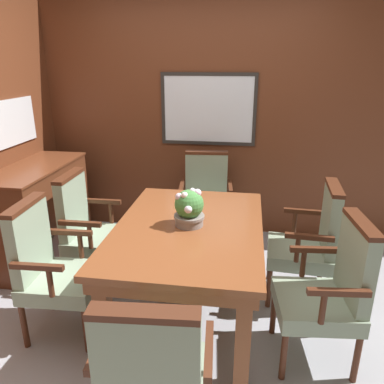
# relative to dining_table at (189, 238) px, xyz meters

# --- Properties ---
(ground_plane) EXTENTS (14.00, 14.00, 0.00)m
(ground_plane) POSITION_rel_dining_table_xyz_m (-0.08, -0.08, -0.63)
(ground_plane) COLOR #93969E
(wall_back) EXTENTS (7.20, 0.08, 2.45)m
(wall_back) POSITION_rel_dining_table_xyz_m (-0.08, 1.55, 0.59)
(wall_back) COLOR #5B2D19
(wall_back) RESTS_ON ground_plane
(dining_table) EXTENTS (1.04, 1.50, 0.73)m
(dining_table) POSITION_rel_dining_table_xyz_m (0.00, 0.00, 0.00)
(dining_table) COLOR brown
(dining_table) RESTS_ON ground_plane
(chair_right_far) EXTENTS (0.52, 0.54, 0.97)m
(chair_right_far) POSITION_rel_dining_table_xyz_m (0.91, 0.34, -0.12)
(chair_right_far) COLOR #472314
(chair_right_far) RESTS_ON ground_plane
(chair_head_far) EXTENTS (0.55, 0.53, 0.97)m
(chair_head_far) POSITION_rel_dining_table_xyz_m (-0.01, 1.15, -0.12)
(chair_head_far) COLOR #472314
(chair_head_far) RESTS_ON ground_plane
(chair_right_near) EXTENTS (0.53, 0.55, 0.97)m
(chair_right_near) POSITION_rel_dining_table_xyz_m (0.94, -0.32, -0.12)
(chair_right_near) COLOR #472314
(chair_right_near) RESTS_ON ground_plane
(chair_left_near) EXTENTS (0.51, 0.54, 0.97)m
(chair_left_near) POSITION_rel_dining_table_xyz_m (-0.91, -0.33, -0.12)
(chair_left_near) COLOR #472314
(chair_left_near) RESTS_ON ground_plane
(chair_head_near) EXTENTS (0.55, 0.53, 0.97)m
(chair_head_near) POSITION_rel_dining_table_xyz_m (0.02, -1.16, -0.12)
(chair_head_near) COLOR #472314
(chair_head_near) RESTS_ON ground_plane
(chair_left_far) EXTENTS (0.50, 0.52, 0.97)m
(chair_left_far) POSITION_rel_dining_table_xyz_m (-0.91, 0.32, -0.12)
(chair_left_far) COLOR #472314
(chair_left_far) RESTS_ON ground_plane
(potted_plant) EXTENTS (0.22, 0.24, 0.27)m
(potted_plant) POSITION_rel_dining_table_xyz_m (0.00, 0.01, 0.23)
(potted_plant) COLOR gray
(potted_plant) RESTS_ON dining_table
(sideboard_cabinet) EXTENTS (0.51, 1.17, 0.93)m
(sideboard_cabinet) POSITION_rel_dining_table_xyz_m (-1.53, 0.63, -0.17)
(sideboard_cabinet) COLOR #512816
(sideboard_cabinet) RESTS_ON ground_plane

